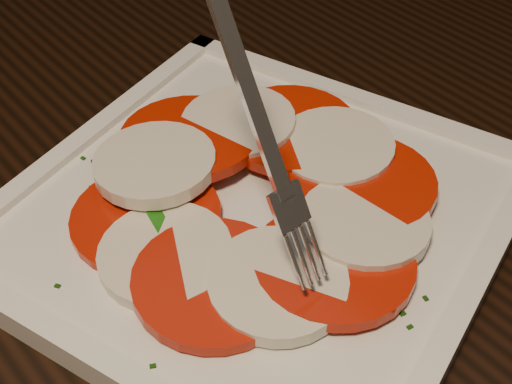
% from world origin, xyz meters
% --- Properties ---
extents(table, '(1.21, 0.81, 0.75)m').
position_xyz_m(table, '(0.11, 0.06, 0.65)').
color(table, black).
rests_on(table, ground).
extents(plate, '(0.38, 0.38, 0.01)m').
position_xyz_m(plate, '(0.16, 0.00, 0.76)').
color(plate, silver).
rests_on(plate, table).
extents(caprese_salad, '(0.26, 0.25, 0.03)m').
position_xyz_m(caprese_salad, '(0.16, 0.00, 0.78)').
color(caprese_salad, '#B81304').
rests_on(caprese_salad, plate).
extents(fork, '(0.04, 0.10, 0.17)m').
position_xyz_m(fork, '(0.14, -0.02, 0.87)').
color(fork, white).
rests_on(fork, caprese_salad).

